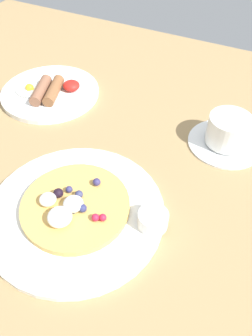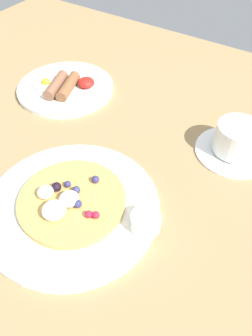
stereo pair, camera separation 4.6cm
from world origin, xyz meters
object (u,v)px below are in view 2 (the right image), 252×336
breakfast_plate (66,88)px  coffee_saucer (233,151)px  pancake_plate (72,207)px  coffee_cup (238,138)px  syrup_ramekin (146,222)px

breakfast_plate → coffee_saucer: bearing=2.0°
pancake_plate → breakfast_plate: size_ratio=1.28×
pancake_plate → coffee_cup: size_ratio=3.09×
breakfast_plate → coffee_cup: bearing=2.2°
pancake_plate → coffee_cup: 33.83cm
breakfast_plate → coffee_cup: 42.43cm
breakfast_plate → coffee_saucer: (42.17, 1.49, -0.19)cm
pancake_plate → syrup_ramekin: 13.19cm
syrup_ramekin → breakfast_plate: 44.12cm
pancake_plate → syrup_ramekin: size_ratio=6.18×
coffee_saucer → coffee_cup: coffee_cup is taller
breakfast_plate → pancake_plate: bearing=-47.8°
syrup_ramekin → coffee_saucer: syrup_ramekin is taller
coffee_cup → syrup_ramekin: bearing=-101.6°
pancake_plate → coffee_cup: coffee_cup is taller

